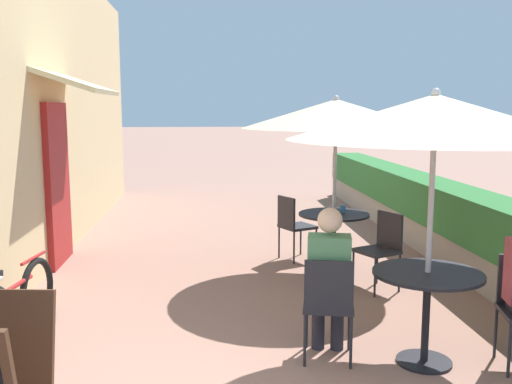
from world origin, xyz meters
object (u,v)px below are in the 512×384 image
patio_umbrella_near (435,117)px  patio_umbrella_mid (336,114)px  cafe_chair_mid_left (382,244)px  coffee_cup_mid (343,209)px  patio_table_mid (334,228)px  cafe_chair_near_left (328,300)px  cafe_chair_mid_right (293,222)px  patio_table_near (427,294)px  seated_patron_near_left (329,275)px  bicycle_second (10,307)px

patio_umbrella_near → patio_umbrella_mid: same height
cafe_chair_mid_left → coffee_cup_mid: 0.83m
patio_table_mid → cafe_chair_near_left: bearing=-103.6°
cafe_chair_mid_right → cafe_chair_mid_left: bearing=5.7°
patio_table_near → seated_patron_near_left: bearing=165.3°
coffee_cup_mid → bicycle_second: (-3.38, -1.92, -0.47)m
patio_umbrella_near → cafe_chair_mid_right: bearing=100.2°
seated_patron_near_left → coffee_cup_mid: size_ratio=13.89×
cafe_chair_near_left → patio_table_mid: 2.53m
seated_patron_near_left → patio_table_mid: seated_patron_near_left is taller
cafe_chair_near_left → cafe_chair_mid_left: bearing=73.0°
patio_table_mid → bicycle_second: patio_table_mid is taller
patio_table_near → patio_umbrella_mid: bearing=94.0°
patio_umbrella_near → cafe_chair_mid_left: patio_umbrella_near is taller
patio_table_near → patio_umbrella_mid: patio_umbrella_mid is taller
cafe_chair_mid_right → bicycle_second: cafe_chair_mid_right is taller
patio_table_mid → patio_umbrella_mid: size_ratio=0.38×
patio_table_mid → cafe_chair_mid_left: cafe_chair_mid_left is taller
patio_table_near → seated_patron_near_left: 0.78m
seated_patron_near_left → cafe_chair_mid_right: seated_patron_near_left is taller
cafe_chair_near_left → cafe_chair_mid_right: bearing=98.6°
cafe_chair_near_left → patio_umbrella_mid: (0.59, 2.45, 1.44)m
cafe_chair_mid_right → coffee_cup_mid: (0.53, -0.60, 0.28)m
cafe_chair_mid_left → patio_umbrella_near: bearing=147.5°
coffee_cup_mid → bicycle_second: size_ratio=0.06×
patio_table_near → patio_table_mid: same height
patio_table_near → cafe_chair_near_left: size_ratio=0.99×
patio_table_near → patio_umbrella_mid: 2.90m
patio_table_near → cafe_chair_near_left: cafe_chair_near_left is taller
seated_patron_near_left → cafe_chair_mid_left: size_ratio=1.44×
patio_table_near → patio_umbrella_mid: (-0.18, 2.54, 1.39)m
coffee_cup_mid → patio_table_mid: bearing=-152.8°
patio_umbrella_near → seated_patron_near_left: (-0.75, 0.20, -1.27)m
patio_table_near → cafe_chair_mid_right: 3.26m
patio_table_mid → coffee_cup_mid: 0.26m
patio_table_near → bicycle_second: (-3.43, 0.68, -0.25)m
cafe_chair_near_left → seated_patron_near_left: (0.02, 0.11, 0.17)m
cafe_chair_mid_left → bicycle_second: bearing=82.5°
patio_table_near → cafe_chair_mid_left: (0.23, 1.88, -0.06)m
patio_table_near → cafe_chair_near_left: bearing=173.6°
patio_umbrella_mid → bicycle_second: patio_umbrella_mid is taller
patio_umbrella_mid → cafe_chair_mid_left: 1.64m
cafe_chair_mid_right → bicycle_second: 3.81m
patio_table_mid → cafe_chair_mid_right: size_ratio=0.99×
patio_umbrella_near → patio_table_mid: bearing=94.0°
coffee_cup_mid → cafe_chair_near_left: bearing=-105.9°
cafe_chair_near_left → coffee_cup_mid: bearing=86.2°
patio_table_mid → patio_umbrella_mid: bearing=0.0°
patio_umbrella_mid → cafe_chair_mid_right: size_ratio=2.60×
cafe_chair_near_left → bicycle_second: bearing=179.4°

